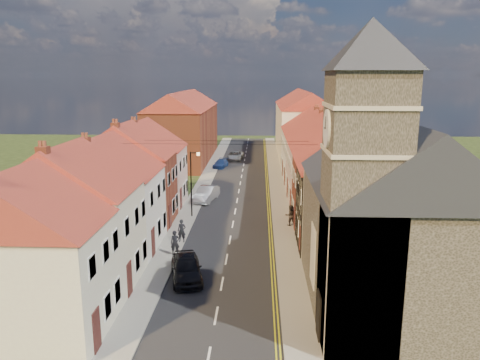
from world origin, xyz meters
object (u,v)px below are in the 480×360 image
Objects in this scene: car_mid at (206,194)px; pedestrian_right at (290,215)px; car_distant at (235,156)px; pedestrian_left at (182,231)px; car_near at (186,267)px; church at (391,207)px; car_far at (221,164)px; lamppost at (192,180)px; pedestrian_left_b at (175,243)px.

car_mid is 11.51m from pedestrian_right.
pedestrian_left is at bearing -87.24° from car_distant.
car_near is 0.96× the size of car_distant.
car_far is at bearing 107.22° from church.
lamppost is 1.25× the size of car_distant.
church reaches higher than pedestrian_left_b.
car_distant is at bearing 85.59° from lamppost.
church is 3.15× the size of car_distant.
church reaches higher than car_near.
pedestrian_left is 2.74m from pedestrian_left_b.
car_near is 1.20× the size of car_far.
church is 42.76m from car_far.
pedestrian_left_b is (-0.53, -33.43, 0.46)m from car_far.
pedestrian_left is (0.11, -6.83, -2.52)m from lamppost.
car_near is 37.23m from car_far.
car_far is 0.80× the size of car_distant.
church is at bearing -31.43° from pedestrian_left.
pedestrian_left_b is (-0.03, -2.74, 0.01)m from pedestrian_left.
church is 8.48× the size of pedestrian_left.
pedestrian_left is at bearing 78.44° from pedestrian_left_b.
church is at bearing -51.70° from lamppost.
car_distant is at bearing 85.15° from car_far.
church is 2.53× the size of lamppost.
pedestrian_left_b is (0.08, -9.57, -2.51)m from lamppost.
lamppost is (-13.17, 16.68, -2.34)m from church.
car_near is 2.57× the size of pedestrian_right.
pedestrian_right reaches higher than car_mid.
lamppost is 1.29× the size of car_near.
car_near reaches higher than car_mid.
car_mid reaches higher than car_far.
pedestrian_left_b reaches higher than pedestrian_left.
pedestrian_right reaches higher than car_far.
pedestrian_right is (6.47, -32.37, 0.35)m from car_distant.
car_distant is 39.64m from pedestrian_left_b.
car_mid is 18.12m from car_far.
church reaches higher than car_mid.
church is 15.73m from pedestrian_right.
car_mid is at bearing 83.91° from lamppost.
pedestrian_right reaches higher than car_near.
pedestrian_right is (8.17, -26.22, 0.46)m from car_far.
church is 3.94× the size of car_far.
pedestrian_left is 0.99× the size of pedestrian_right.
pedestrian_left is 0.99× the size of pedestrian_left_b.
car_mid is at bearing -63.05° from pedestrian_right.
church is at bearing -48.63° from car_mid.
lamppost is 1.55× the size of car_far.
church is 3.27× the size of car_near.
lamppost is 13.73m from car_near.
lamppost reaches higher than car_distant.
car_near is 43.38m from car_distant.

